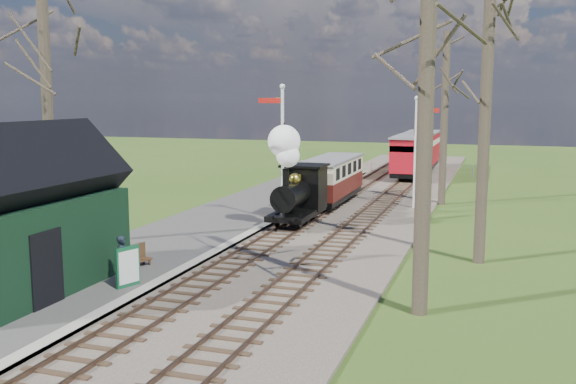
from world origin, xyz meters
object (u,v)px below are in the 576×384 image
object	(u,v)px
semaphore_near	(281,144)
coach	(331,178)
station_shed	(24,218)
bench	(132,257)
person	(123,260)
sign_board	(128,267)
red_carriage_b	(421,150)
red_carriage_a	(412,156)
locomotive	(296,182)
semaphore_far	(417,144)

from	to	relation	value
semaphore_near	coach	world-z (taller)	semaphore_near
station_shed	semaphore_near	bearing A→B (deg)	73.62
bench	person	distance (m)	1.81
semaphore_near	sign_board	world-z (taller)	semaphore_near
station_shed	red_carriage_b	bearing A→B (deg)	79.00
red_carriage_b	station_shed	bearing A→B (deg)	-101.00
station_shed	coach	xyz separation A→B (m)	(4.30, 17.88, -0.80)
red_carriage_a	person	xyz separation A→B (m)	(-4.64, -28.57, -0.76)
semaphore_near	bench	bearing A→B (deg)	-102.51
semaphore_near	locomotive	distance (m)	1.80
coach	person	world-z (taller)	coach
locomotive	bench	world-z (taller)	locomotive
bench	person	size ratio (longest dim) A/B	0.92
red_carriage_b	person	bearing A→B (deg)	-97.76
semaphore_far	locomotive	distance (m)	7.70
locomotive	person	distance (m)	10.67
station_shed	red_carriage_b	world-z (taller)	station_shed
red_carriage_b	person	xyz separation A→B (m)	(-4.64, -34.07, -0.76)
semaphore_far	red_carriage_b	world-z (taller)	semaphore_far
coach	person	distance (m)	16.61
semaphore_near	red_carriage_a	size ratio (longest dim) A/B	1.07
station_shed	semaphore_near	xyz separation A→B (m)	(3.53, 12.00, 1.35)
locomotive	red_carriage_b	bearing A→B (deg)	83.70
semaphore_far	locomotive	bearing A→B (deg)	-125.34
person	station_shed	bearing A→B (deg)	115.49
red_carriage_a	coach	bearing A→B (deg)	-102.14
coach	person	xyz separation A→B (m)	(-2.04, -16.48, -0.55)
coach	person	size ratio (longest dim) A/B	4.83
semaphore_near	sign_board	size ratio (longest dim) A/B	5.28
semaphore_far	bench	bearing A→B (deg)	-115.46
sign_board	coach	bearing A→B (deg)	84.07
semaphore_far	sign_board	world-z (taller)	semaphore_far
locomotive	coach	distance (m)	6.08
semaphore_near	red_carriage_b	distance (m)	23.79
red_carriage_a	red_carriage_b	distance (m)	5.50
locomotive	red_carriage_b	size ratio (longest dim) A/B	0.74
locomotive	red_carriage_a	distance (m)	18.34
semaphore_far	person	distance (m)	17.96
semaphore_far	red_carriage_a	size ratio (longest dim) A/B	0.98
locomotive	bench	bearing A→B (deg)	-107.36
semaphore_far	locomotive	world-z (taller)	semaphore_far
station_shed	locomotive	size ratio (longest dim) A/B	1.46
person	red_carriage_a	bearing A→B (deg)	-15.61
semaphore_far	locomotive	size ratio (longest dim) A/B	1.32
locomotive	person	xyz separation A→B (m)	(-2.03, -10.42, -1.09)
semaphore_near	bench	distance (m)	9.71
sign_board	bench	xyz separation A→B (m)	(-1.03, 1.85, -0.25)
station_shed	person	world-z (taller)	station_shed
station_shed	semaphore_far	distance (m)	20.01
sign_board	person	distance (m)	0.41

